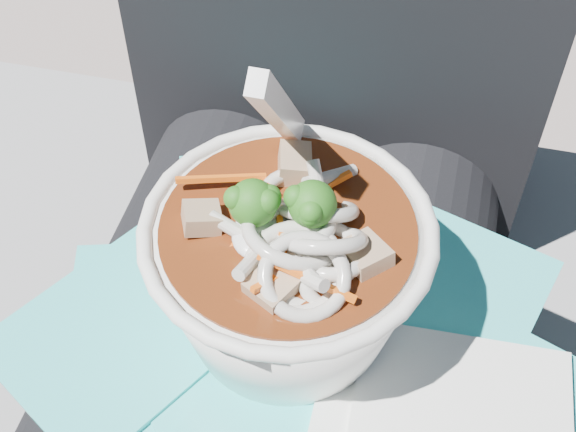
% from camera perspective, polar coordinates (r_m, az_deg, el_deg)
% --- Properties ---
extents(stone_ledge, '(1.01, 0.51, 0.43)m').
position_cam_1_polar(stone_ledge, '(0.92, 0.83, -13.54)').
color(stone_ledge, slate).
rests_on(stone_ledge, ground).
extents(lap, '(0.31, 0.48, 0.14)m').
position_cam_1_polar(lap, '(0.60, -2.29, -13.72)').
color(lap, black).
rests_on(lap, stone_ledge).
extents(person_body, '(0.34, 0.94, 0.98)m').
position_cam_1_polar(person_body, '(0.62, -0.09, -4.94)').
color(person_body, black).
rests_on(person_body, ground).
extents(plastic_bag, '(0.40, 0.36, 0.02)m').
position_cam_1_polar(plastic_bag, '(0.53, 0.21, -8.95)').
color(plastic_bag, '#2FC2C4').
rests_on(plastic_bag, lap).
extents(udon_bowl, '(0.19, 0.19, 0.21)m').
position_cam_1_polar(udon_bowl, '(0.48, 0.07, -3.62)').
color(udon_bowl, white).
rests_on(udon_bowl, plastic_bag).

